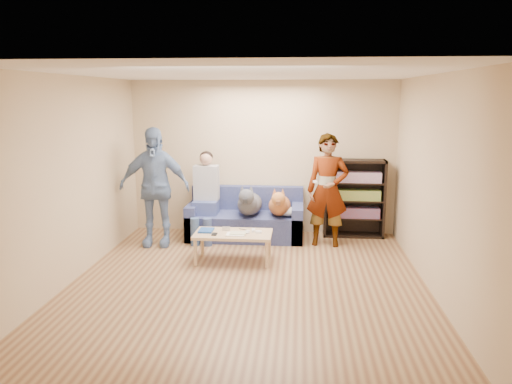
# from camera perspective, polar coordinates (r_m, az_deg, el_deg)

# --- Properties ---
(ground) EXTENTS (5.00, 5.00, 0.00)m
(ground) POSITION_cam_1_polar(r_m,az_deg,el_deg) (6.43, -0.96, -10.40)
(ground) COLOR brown
(ground) RESTS_ON ground
(ceiling) EXTENTS (5.00, 5.00, 0.00)m
(ceiling) POSITION_cam_1_polar(r_m,az_deg,el_deg) (5.99, -1.04, 13.41)
(ceiling) COLOR white
(ceiling) RESTS_ON ground
(wall_back) EXTENTS (4.50, 0.00, 4.50)m
(wall_back) POSITION_cam_1_polar(r_m,az_deg,el_deg) (8.54, 0.77, 3.97)
(wall_back) COLOR tan
(wall_back) RESTS_ON ground
(wall_front) EXTENTS (4.50, 0.00, 4.50)m
(wall_front) POSITION_cam_1_polar(r_m,az_deg,el_deg) (3.67, -5.14, -5.70)
(wall_front) COLOR tan
(wall_front) RESTS_ON ground
(wall_left) EXTENTS (0.00, 5.00, 5.00)m
(wall_left) POSITION_cam_1_polar(r_m,az_deg,el_deg) (6.70, -20.51, 1.30)
(wall_left) COLOR tan
(wall_left) RESTS_ON ground
(wall_right) EXTENTS (0.00, 5.00, 5.00)m
(wall_right) POSITION_cam_1_polar(r_m,az_deg,el_deg) (6.26, 19.95, 0.69)
(wall_right) COLOR tan
(wall_right) RESTS_ON ground
(blanket) EXTENTS (0.39, 0.33, 0.14)m
(blanket) POSITION_cam_1_polar(r_m,az_deg,el_deg) (8.09, 3.67, -2.24)
(blanket) COLOR #A5A5AA
(blanket) RESTS_ON sofa
(person_standing_right) EXTENTS (0.69, 0.49, 1.77)m
(person_standing_right) POSITION_cam_1_polar(r_m,az_deg,el_deg) (7.87, 8.18, 0.20)
(person_standing_right) COLOR gray
(person_standing_right) RESTS_ON ground
(person_standing_left) EXTENTS (1.12, 0.52, 1.87)m
(person_standing_left) POSITION_cam_1_polar(r_m,az_deg,el_deg) (7.96, -11.55, 0.57)
(person_standing_left) COLOR #799CC3
(person_standing_left) RESTS_ON ground
(held_controller) EXTENTS (0.07, 0.13, 0.03)m
(held_controller) POSITION_cam_1_polar(r_m,az_deg,el_deg) (7.64, 6.79, 1.16)
(held_controller) COLOR white
(held_controller) RESTS_ON person_standing_right
(notebook_blue) EXTENTS (0.20, 0.26, 0.03)m
(notebook_blue) POSITION_cam_1_polar(r_m,az_deg,el_deg) (7.24, -5.72, -4.38)
(notebook_blue) COLOR #1A4493
(notebook_blue) RESTS_ON coffee_table
(papers) EXTENTS (0.26, 0.20, 0.02)m
(papers) POSITION_cam_1_polar(r_m,az_deg,el_deg) (7.03, -2.33, -4.85)
(papers) COLOR white
(papers) RESTS_ON coffee_table
(magazine) EXTENTS (0.22, 0.17, 0.01)m
(magazine) POSITION_cam_1_polar(r_m,az_deg,el_deg) (7.04, -2.07, -4.71)
(magazine) COLOR beige
(magazine) RESTS_ON coffee_table
(camera_silver) EXTENTS (0.11, 0.06, 0.05)m
(camera_silver) POSITION_cam_1_polar(r_m,az_deg,el_deg) (7.26, -3.44, -4.20)
(camera_silver) COLOR #B1B1B5
(camera_silver) RESTS_ON coffee_table
(controller_a) EXTENTS (0.04, 0.13, 0.03)m
(controller_a) POSITION_cam_1_polar(r_m,az_deg,el_deg) (7.20, -0.30, -4.40)
(controller_a) COLOR white
(controller_a) RESTS_ON coffee_table
(controller_b) EXTENTS (0.09, 0.06, 0.03)m
(controller_b) POSITION_cam_1_polar(r_m,az_deg,el_deg) (7.11, 0.28, -4.59)
(controller_b) COLOR white
(controller_b) RESTS_ON coffee_table
(headphone_cup_a) EXTENTS (0.07, 0.07, 0.02)m
(headphone_cup_a) POSITION_cam_1_polar(r_m,az_deg,el_deg) (7.09, -1.04, -4.68)
(headphone_cup_a) COLOR silver
(headphone_cup_a) RESTS_ON coffee_table
(headphone_cup_b) EXTENTS (0.07, 0.07, 0.02)m
(headphone_cup_b) POSITION_cam_1_polar(r_m,az_deg,el_deg) (7.17, -0.97, -4.51)
(headphone_cup_b) COLOR white
(headphone_cup_b) RESTS_ON coffee_table
(pen_orange) EXTENTS (0.13, 0.06, 0.01)m
(pen_orange) POSITION_cam_1_polar(r_m,az_deg,el_deg) (6.99, -2.96, -4.99)
(pen_orange) COLOR #C67D1B
(pen_orange) RESTS_ON coffee_table
(pen_black) EXTENTS (0.13, 0.08, 0.01)m
(pen_black) POSITION_cam_1_polar(r_m,az_deg,el_deg) (7.29, -1.50, -4.29)
(pen_black) COLOR black
(pen_black) RESTS_ON coffee_table
(wallet) EXTENTS (0.07, 0.12, 0.02)m
(wallet) POSITION_cam_1_polar(r_m,az_deg,el_deg) (7.06, -4.78, -4.82)
(wallet) COLOR black
(wallet) RESTS_ON coffee_table
(sofa) EXTENTS (1.90, 0.85, 0.82)m
(sofa) POSITION_cam_1_polar(r_m,az_deg,el_deg) (8.36, -1.17, -3.30)
(sofa) COLOR #515B93
(sofa) RESTS_ON ground
(person_seated) EXTENTS (0.40, 0.73, 1.47)m
(person_seated) POSITION_cam_1_polar(r_m,az_deg,el_deg) (8.22, -5.79, -0.08)
(person_seated) COLOR #424D92
(person_seated) RESTS_ON sofa
(dog_gray) EXTENTS (0.40, 1.24, 0.57)m
(dog_gray) POSITION_cam_1_polar(r_m,az_deg,el_deg) (8.08, -0.79, -1.26)
(dog_gray) COLOR #484A52
(dog_gray) RESTS_ON sofa
(dog_tan) EXTENTS (0.36, 1.14, 0.52)m
(dog_tan) POSITION_cam_1_polar(r_m,az_deg,el_deg) (8.07, 2.69, -1.44)
(dog_tan) COLOR #AE5D35
(dog_tan) RESTS_ON sofa
(coffee_table) EXTENTS (1.10, 0.60, 0.42)m
(coffee_table) POSITION_cam_1_polar(r_m,az_deg,el_deg) (7.15, -2.62, -5.03)
(coffee_table) COLOR #D3B081
(coffee_table) RESTS_ON ground
(bookshelf) EXTENTS (1.00, 0.34, 1.30)m
(bookshelf) POSITION_cam_1_polar(r_m,az_deg,el_deg) (8.50, 11.15, -0.51)
(bookshelf) COLOR black
(bookshelf) RESTS_ON ground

